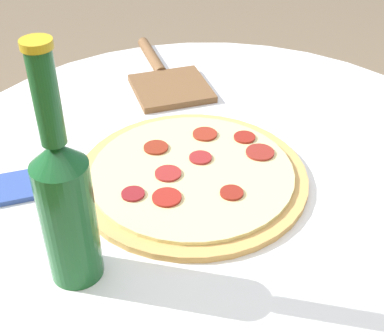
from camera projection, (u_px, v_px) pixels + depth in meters
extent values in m
cylinder|color=white|center=(210.00, 324.00, 1.05)|extent=(0.10, 0.10, 0.73)
cylinder|color=white|center=(215.00, 170.00, 0.82)|extent=(0.90, 0.90, 0.02)
cylinder|color=tan|center=(192.00, 176.00, 0.78)|extent=(0.34, 0.34, 0.01)
cylinder|color=beige|center=(192.00, 172.00, 0.77)|extent=(0.29, 0.29, 0.01)
cylinder|color=maroon|center=(200.00, 158.00, 0.79)|extent=(0.03, 0.03, 0.00)
cylinder|color=maroon|center=(156.00, 147.00, 0.81)|extent=(0.04, 0.04, 0.00)
cylinder|color=maroon|center=(245.00, 137.00, 0.84)|extent=(0.03, 0.03, 0.00)
cylinder|color=maroon|center=(168.00, 173.00, 0.76)|extent=(0.04, 0.04, 0.00)
cylinder|color=maroon|center=(205.00, 134.00, 0.84)|extent=(0.04, 0.04, 0.00)
cylinder|color=maroon|center=(133.00, 194.00, 0.72)|extent=(0.03, 0.03, 0.00)
cylinder|color=maroon|center=(260.00, 152.00, 0.80)|extent=(0.04, 0.04, 0.00)
cylinder|color=maroon|center=(167.00, 197.00, 0.72)|extent=(0.04, 0.04, 0.00)
cylinder|color=maroon|center=(232.00, 193.00, 0.73)|extent=(0.03, 0.03, 0.00)
cylinder|color=#195628|center=(69.00, 222.00, 0.59)|extent=(0.06, 0.06, 0.16)
cone|color=#195628|center=(57.00, 154.00, 0.53)|extent=(0.06, 0.06, 0.03)
cylinder|color=#195628|center=(46.00, 98.00, 0.50)|extent=(0.03, 0.03, 0.10)
cylinder|color=gold|center=(36.00, 44.00, 0.46)|extent=(0.03, 0.03, 0.01)
cube|color=brown|center=(171.00, 88.00, 0.99)|extent=(0.18, 0.18, 0.01)
cylinder|color=brown|center=(152.00, 57.00, 1.10)|extent=(0.08, 0.15, 0.02)
cube|color=#334C99|center=(5.00, 189.00, 0.75)|extent=(0.13, 0.11, 0.01)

